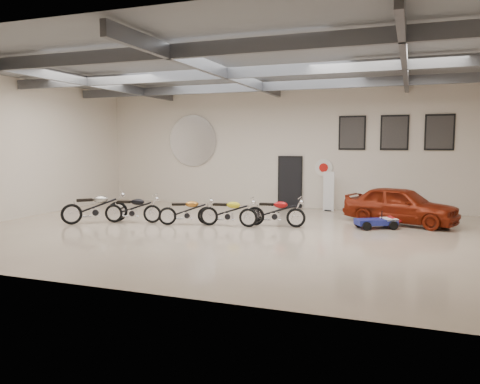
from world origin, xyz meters
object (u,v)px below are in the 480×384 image
(motorcycle_yellow, at_px, (228,211))
(vintage_car, at_px, (401,205))
(banner_stand, at_px, (329,190))
(go_kart, at_px, (380,220))
(motorcycle_black, at_px, (133,208))
(motorcycle_gold, at_px, (187,210))
(motorcycle_red, at_px, (275,211))
(motorcycle_silver, at_px, (95,207))

(motorcycle_yellow, distance_m, vintage_car, 5.77)
(banner_stand, bearing_deg, go_kart, -45.21)
(motorcycle_black, relative_size, motorcycle_yellow, 1.01)
(banner_stand, bearing_deg, vintage_car, -27.09)
(motorcycle_black, distance_m, motorcycle_gold, 1.93)
(motorcycle_red, xyz_separation_m, go_kart, (3.22, 0.81, -0.22))
(motorcycle_black, distance_m, go_kart, 8.16)
(motorcycle_gold, distance_m, vintage_car, 7.14)
(go_kart, xyz_separation_m, vintage_car, (0.58, 1.12, 0.35))
(motorcycle_silver, distance_m, vintage_car, 10.29)
(banner_stand, relative_size, go_kart, 1.06)
(motorcycle_red, distance_m, go_kart, 3.32)
(motorcycle_black, xyz_separation_m, motorcycle_gold, (1.91, 0.27, -0.02))
(motorcycle_black, xyz_separation_m, motorcycle_yellow, (3.30, 0.48, -0.01))
(go_kart, bearing_deg, motorcycle_gold, 164.76)
(motorcycle_yellow, relative_size, go_kart, 1.21)
(motorcycle_gold, height_order, motorcycle_yellow, motorcycle_yellow)
(motorcycle_silver, relative_size, go_kart, 1.36)
(motorcycle_yellow, xyz_separation_m, go_kart, (4.66, 1.29, -0.21))
(banner_stand, distance_m, motorcycle_yellow, 5.26)
(banner_stand, bearing_deg, motorcycle_gold, -117.01)
(motorcycle_silver, distance_m, motorcycle_yellow, 4.58)
(motorcycle_gold, bearing_deg, motorcycle_red, -11.69)
(motorcycle_gold, distance_m, motorcycle_yellow, 1.41)
(banner_stand, relative_size, motorcycle_silver, 0.78)
(motorcycle_red, bearing_deg, vintage_car, 22.74)
(motorcycle_gold, bearing_deg, motorcycle_black, 162.73)
(banner_stand, relative_size, motorcycle_red, 0.86)
(motorcycle_gold, relative_size, go_kart, 1.17)
(banner_stand, relative_size, motorcycle_yellow, 0.88)
(motorcycle_silver, xyz_separation_m, motorcycle_red, (5.92, 1.46, -0.06))
(go_kart, bearing_deg, motorcycle_silver, 164.75)
(banner_stand, height_order, vintage_car, banner_stand)
(banner_stand, height_order, motorcycle_red, banner_stand)
(motorcycle_silver, height_order, motorcycle_gold, motorcycle_silver)
(motorcycle_yellow, height_order, motorcycle_red, motorcycle_red)
(motorcycle_gold, height_order, go_kart, motorcycle_gold)
(motorcycle_gold, height_order, vintage_car, vintage_car)
(motorcycle_silver, bearing_deg, banner_stand, -5.75)
(banner_stand, xyz_separation_m, motorcycle_yellow, (-2.47, -4.63, -0.34))
(vintage_car, bearing_deg, motorcycle_red, 135.52)
(go_kart, bearing_deg, motorcycle_red, 164.91)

